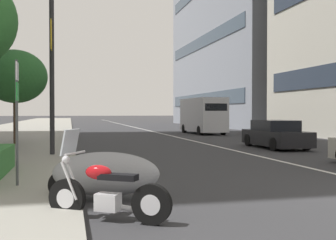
{
  "coord_description": "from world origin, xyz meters",
  "views": [
    {
      "loc": [
        -6.3,
        7.36,
        1.76
      ],
      "look_at": [
        15.97,
        1.91,
        1.32
      ],
      "focal_mm": 42.95,
      "sensor_mm": 36.0,
      "label": 1
    }
  ],
  "objects": [
    {
      "name": "motorcycle_far_end_row",
      "position": [
        1.76,
        6.69,
        0.53
      ],
      "size": [
        1.39,
        2.3,
        0.97
      ],
      "rotation": [
        0.0,
        0.0,
        1.28
      ],
      "color": "gray",
      "rests_on": "ground"
    },
    {
      "name": "lane_centre_stripe",
      "position": [
        35.0,
        0.0,
        0.0
      ],
      "size": [
        110.0,
        0.16,
        0.01
      ],
      "primitive_type": "cube",
      "color": "silver",
      "rests_on": "ground"
    },
    {
      "name": "street_tree_near_plaza_corner",
      "position": [
        15.19,
        10.03,
        3.56
      ],
      "size": [
        3.15,
        3.15,
        4.76
      ],
      "color": "#473323",
      "rests_on": "sidewalk_right_plaza"
    },
    {
      "name": "parking_sign_by_curb",
      "position": [
        3.07,
        8.49,
        1.88
      ],
      "size": [
        0.32,
        0.06,
        2.77
      ],
      "color": "#47494C",
      "rests_on": "sidewalk_right_plaza"
    },
    {
      "name": "motorcycle_under_tarp",
      "position": [
        0.25,
        6.8,
        0.44
      ],
      "size": [
        1.24,
        1.9,
        1.48
      ],
      "rotation": [
        0.0,
        0.0,
        1.02
      ],
      "color": "black",
      "rests_on": "ground"
    },
    {
      "name": "sidewalk_right_plaza",
      "position": [
        30.0,
        11.66,
        0.07
      ],
      "size": [
        160.0,
        9.01,
        0.15
      ],
      "primitive_type": "cube",
      "color": "gray",
      "rests_on": "ground"
    },
    {
      "name": "delivery_van_ahead",
      "position": [
        25.01,
        -3.24,
        1.54
      ],
      "size": [
        5.78,
        2.34,
        2.9
      ],
      "rotation": [
        0.0,
        0.0,
        0.03
      ],
      "color": "#B7B7BC",
      "rests_on": "ground"
    },
    {
      "name": "car_mid_block_traffic",
      "position": [
        11.62,
        -2.48,
        0.64
      ],
      "size": [
        4.26,
        1.87,
        1.37
      ],
      "rotation": [
        0.0,
        0.0,
        -0.01
      ],
      "color": "black",
      "rests_on": "ground"
    },
    {
      "name": "street_lamp_with_banners",
      "position": [
        9.71,
        7.65,
        5.38
      ],
      "size": [
        1.26,
        2.69,
        8.82
      ],
      "color": "#232326",
      "rests_on": "sidewalk_right_plaza"
    }
  ]
}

